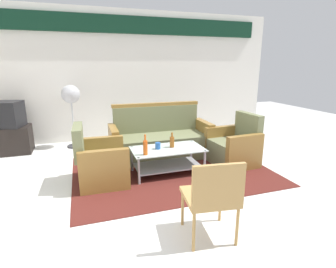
% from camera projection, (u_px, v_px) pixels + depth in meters
% --- Properties ---
extents(ground_plane, '(14.00, 14.00, 0.00)m').
position_uv_depth(ground_plane, '(186.00, 192.00, 3.56)').
color(ground_plane, white).
extents(wall_back, '(6.52, 0.19, 2.80)m').
position_uv_depth(wall_back, '(136.00, 73.00, 5.98)').
color(wall_back, silver).
rests_on(wall_back, ground).
extents(rug, '(3.05, 2.21, 0.01)m').
position_uv_depth(rug, '(172.00, 171.00, 4.25)').
color(rug, '#511E19').
rests_on(rug, ground).
extents(couch, '(1.81, 0.76, 0.96)m').
position_uv_depth(couch, '(160.00, 140.00, 4.83)').
color(couch, '#6B704C').
rests_on(couch, rug).
extents(armchair_left, '(0.72, 0.78, 0.85)m').
position_uv_depth(armchair_left, '(101.00, 164.00, 3.78)').
color(armchair_left, '#6B704C').
rests_on(armchair_left, rug).
extents(armchair_right, '(0.75, 0.81, 0.85)m').
position_uv_depth(armchair_right, '(234.00, 147.00, 4.51)').
color(armchair_right, '#6B704C').
rests_on(armchair_right, rug).
extents(coffee_table, '(1.10, 0.60, 0.40)m').
position_uv_depth(coffee_table, '(168.00, 157.00, 4.10)').
color(coffee_table, silver).
rests_on(coffee_table, rug).
extents(bottle_orange, '(0.06, 0.06, 0.30)m').
position_uv_depth(bottle_orange, '(145.00, 147.00, 3.75)').
color(bottle_orange, '#D85919').
rests_on(bottle_orange, coffee_table).
extents(bottle_brown, '(0.07, 0.07, 0.23)m').
position_uv_depth(bottle_brown, '(172.00, 142.00, 4.10)').
color(bottle_brown, brown).
rests_on(bottle_brown, coffee_table).
extents(cup, '(0.08, 0.08, 0.10)m').
position_uv_depth(cup, '(158.00, 146.00, 4.03)').
color(cup, '#2659A5').
rests_on(cup, coffee_table).
extents(tv_stand, '(0.80, 0.50, 0.52)m').
position_uv_depth(tv_stand, '(8.00, 140.00, 5.04)').
color(tv_stand, black).
rests_on(tv_stand, ground).
extents(television, '(0.69, 0.58, 0.48)m').
position_uv_depth(television, '(4.00, 114.00, 4.91)').
color(television, black).
rests_on(television, tv_stand).
extents(pedestal_fan, '(0.36, 0.36, 1.27)m').
position_uv_depth(pedestal_fan, '(71.00, 98.00, 5.25)').
color(pedestal_fan, '#2D2D33').
rests_on(pedestal_fan, ground).
extents(wicker_chair, '(0.54, 0.54, 0.84)m').
position_uv_depth(wicker_chair, '(213.00, 194.00, 2.46)').
color(wicker_chair, '#AD844C').
rests_on(wicker_chair, ground).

